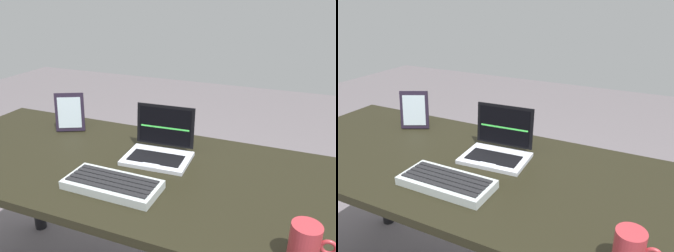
% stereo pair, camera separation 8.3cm
% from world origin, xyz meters
% --- Properties ---
extents(desk, '(1.76, 0.70, 0.74)m').
position_xyz_m(desk, '(0.00, 0.00, 0.63)').
color(desk, black).
rests_on(desk, ground).
extents(laptop_front, '(0.26, 0.20, 0.19)m').
position_xyz_m(laptop_front, '(0.06, 0.10, 0.77)').
color(laptop_front, silver).
rests_on(laptop_front, desk).
extents(external_keyboard, '(0.32, 0.14, 0.03)m').
position_xyz_m(external_keyboard, '(0.01, -0.16, 0.75)').
color(external_keyboard, '#B2BCBD').
rests_on(external_keyboard, desk).
extents(photo_frame, '(0.13, 0.10, 0.17)m').
position_xyz_m(photo_frame, '(-0.42, 0.19, 0.82)').
color(photo_frame, black).
rests_on(photo_frame, desk).
extents(coffee_mug, '(0.11, 0.07, 0.10)m').
position_xyz_m(coffee_mug, '(0.59, -0.27, 0.79)').
color(coffee_mug, '#A92F36').
rests_on(coffee_mug, desk).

